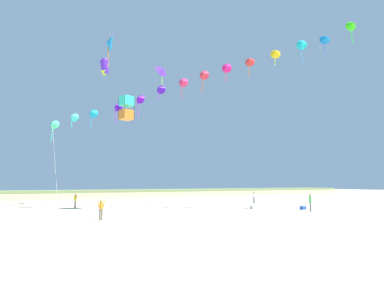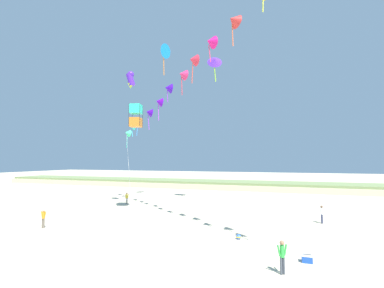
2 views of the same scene
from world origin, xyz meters
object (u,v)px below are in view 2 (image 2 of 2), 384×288
(person_far_left, at_px, (127,197))
(large_kite_mid_trail, at_px, (215,61))
(person_near_right, at_px, (43,217))
(beach_ball, at_px, (239,237))
(person_mid_center, at_px, (322,213))
(person_near_left, at_px, (282,255))
(large_kite_high_solo, at_px, (136,116))
(beach_cooler, at_px, (307,259))
(large_kite_low_lead, at_px, (131,79))
(large_kite_outer_drift, at_px, (164,52))

(person_far_left, distance_m, large_kite_mid_trail, 21.80)
(person_near_right, distance_m, beach_ball, 16.59)
(person_mid_center, height_order, person_far_left, person_mid_center)
(person_mid_center, height_order, beach_ball, person_mid_center)
(person_near_left, relative_size, person_mid_center, 1.04)
(person_mid_center, xyz_separation_m, beach_ball, (-6.63, -7.27, -0.77))
(person_far_left, relative_size, large_kite_high_solo, 0.61)
(large_kite_mid_trail, relative_size, beach_cooler, 6.77)
(person_far_left, xyz_separation_m, large_kite_mid_trail, (11.50, 2.76, 18.32))
(person_far_left, distance_m, beach_cooler, 24.87)
(beach_ball, bearing_deg, beach_cooler, -35.53)
(person_near_right, bearing_deg, large_kite_low_lead, 78.65)
(large_kite_mid_trail, bearing_deg, person_far_left, -166.50)
(person_far_left, xyz_separation_m, beach_ball, (16.40, -10.57, -0.72))
(person_mid_center, relative_size, large_kite_outer_drift, 0.35)
(person_mid_center, bearing_deg, beach_cooler, -102.41)
(large_kite_mid_trail, distance_m, beach_cooler, 26.78)
(person_near_right, height_order, large_kite_outer_drift, large_kite_outer_drift)
(beach_cooler, bearing_deg, beach_ball, 144.47)
(person_mid_center, height_order, beach_cooler, person_mid_center)
(person_mid_center, xyz_separation_m, person_far_left, (-23.04, 3.31, -0.05))
(large_kite_outer_drift, relative_size, beach_ball, 12.79)
(large_kite_outer_drift, bearing_deg, person_near_right, -103.19)
(person_near_left, height_order, large_kite_low_lead, large_kite_low_lead)
(person_mid_center, bearing_deg, beach_ball, -132.39)
(large_kite_high_solo, bearing_deg, person_far_left, 130.52)
(person_mid_center, xyz_separation_m, large_kite_high_solo, (-18.95, -1.48, 9.94))
(large_kite_low_lead, distance_m, beach_cooler, 26.83)
(beach_cooler, bearing_deg, large_kite_low_lead, 149.63)
(person_near_left, relative_size, beach_cooler, 2.94)
(beach_cooler, relative_size, beach_ball, 1.59)
(large_kite_outer_drift, distance_m, beach_cooler, 32.24)
(beach_cooler, height_order, beach_ball, beach_cooler)
(person_near_right, bearing_deg, large_kite_outer_drift, 76.81)
(person_near_left, height_order, person_far_left, person_near_left)
(person_mid_center, xyz_separation_m, large_kite_low_lead, (-21.02, 0.61, 15.02))
(person_near_right, relative_size, beach_ball, 4.52)
(person_mid_center, bearing_deg, large_kite_high_solo, -175.55)
(beach_ball, bearing_deg, large_kite_mid_trail, 110.19)
(person_mid_center, xyz_separation_m, large_kite_mid_trail, (-11.54, 6.07, 18.27))
(large_kite_low_lead, xyz_separation_m, large_kite_outer_drift, (1.74, 5.96, 5.77))
(person_near_right, relative_size, large_kite_low_lead, 0.74)
(person_near_left, bearing_deg, person_near_right, 171.44)
(person_far_left, bearing_deg, beach_ball, -32.80)
(person_far_left, bearing_deg, large_kite_low_lead, -53.22)
(person_near_right, bearing_deg, person_far_left, 89.93)
(person_near_left, distance_m, beach_cooler, 2.59)
(large_kite_mid_trail, distance_m, large_kite_high_solo, 13.46)
(large_kite_low_lead, height_order, large_kite_outer_drift, large_kite_outer_drift)
(person_mid_center, bearing_deg, person_near_left, -106.28)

